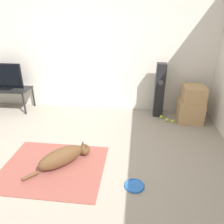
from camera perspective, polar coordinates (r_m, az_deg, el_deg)
name	(u,v)px	position (r m, az deg, el deg)	size (l,w,h in m)	color
ground_plane	(60,164)	(3.31, -13.35, -13.16)	(12.00, 12.00, 0.00)	#9E9384
wall_back	(88,50)	(4.69, -6.33, 15.90)	(8.00, 0.06, 2.55)	silver
area_rug	(53,167)	(3.27, -15.07, -13.80)	(1.41, 1.15, 0.01)	#934C42
dog	(64,157)	(3.21, -12.49, -11.28)	(0.75, 0.79, 0.27)	brown
frisbee	(134,186)	(2.90, 5.85, -18.58)	(0.25, 0.25, 0.03)	blue
cardboard_box_lower	(190,111)	(4.58, 19.68, 0.24)	(0.46, 0.49, 0.40)	tan
cardboard_box_upper	(194,94)	(4.46, 20.56, 4.40)	(0.41, 0.43, 0.31)	tan
floor_speaker	(159,90)	(4.50, 12.30, 5.52)	(0.18, 0.19, 1.10)	black
tv_stand	(5,91)	(5.27, -26.06, 4.98)	(1.06, 0.50, 0.48)	black
tv	(2,76)	(5.19, -26.71, 8.30)	(0.85, 0.20, 0.54)	black
tennis_ball_by_boxes	(173,121)	(4.44, 15.60, -2.35)	(0.07, 0.07, 0.07)	#C6E033
tennis_ball_near_speaker	(167,120)	(4.47, 14.15, -2.00)	(0.07, 0.07, 0.07)	#C6E033
tennis_ball_loose_on_carpet	(161,117)	(4.57, 12.76, -1.22)	(0.07, 0.07, 0.07)	#C6E033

